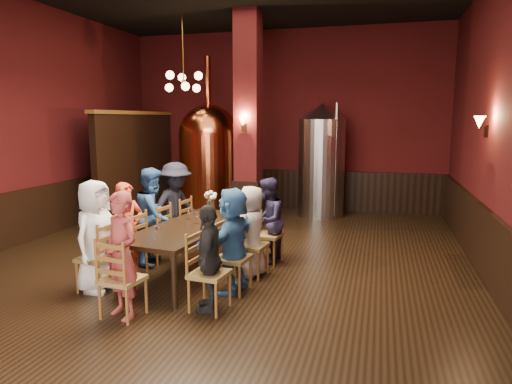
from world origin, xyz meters
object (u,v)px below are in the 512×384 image
(copper_kettle, at_px, (209,159))
(steel_vessel, at_px, (321,160))
(rose_vase, at_px, (210,198))
(person_2, at_px, (153,216))
(dining_table, at_px, (189,230))
(person_0, at_px, (96,236))
(person_1, at_px, (128,229))

(copper_kettle, relative_size, steel_vessel, 1.40)
(steel_vessel, distance_m, rose_vase, 4.02)
(steel_vessel, relative_size, rose_vase, 7.23)
(copper_kettle, height_order, rose_vase, copper_kettle)
(person_2, relative_size, rose_vase, 4.19)
(copper_kettle, bearing_deg, dining_table, -72.83)
(dining_table, distance_m, person_0, 1.31)
(person_1, distance_m, rose_vase, 1.52)
(person_2, bearing_deg, dining_table, -132.20)
(rose_vase, bearing_deg, person_2, -141.95)
(dining_table, distance_m, person_2, 0.92)
(person_0, bearing_deg, person_2, -3.71)
(rose_vase, bearing_deg, dining_table, -86.86)
(person_1, xyz_separation_m, person_2, (0.08, 0.66, 0.07))
(person_0, height_order, person_2, person_2)
(rose_vase, bearing_deg, person_1, -123.61)
(person_1, distance_m, copper_kettle, 4.45)
(person_2, bearing_deg, person_0, 159.02)
(dining_table, relative_size, person_1, 1.80)
(copper_kettle, bearing_deg, rose_vase, -68.65)
(copper_kettle, xyz_separation_m, rose_vase, (1.23, -3.14, -0.37))
(dining_table, bearing_deg, person_0, -130.36)
(rose_vase, bearing_deg, copper_kettle, 111.35)
(dining_table, distance_m, steel_vessel, 4.99)
(person_0, height_order, steel_vessel, steel_vessel)
(person_0, height_order, person_1, person_0)
(steel_vessel, bearing_deg, person_0, -111.79)
(person_1, relative_size, steel_vessel, 0.52)
(person_0, bearing_deg, rose_vase, -22.45)
(person_1, height_order, copper_kettle, copper_kettle)
(copper_kettle, distance_m, steel_vessel, 2.67)
(person_2, distance_m, rose_vase, 0.98)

